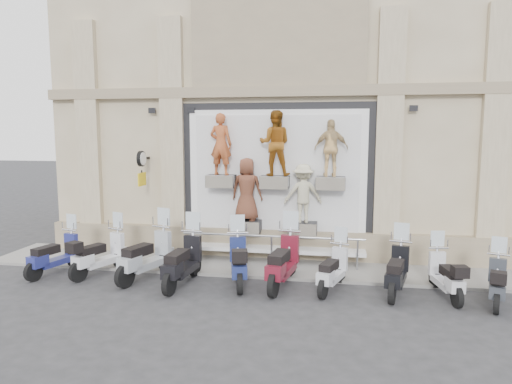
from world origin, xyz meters
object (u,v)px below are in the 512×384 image
clock_sign_bracket (142,164)px  scooter_d (183,251)px  scooter_f (283,251)px  scooter_i (446,267)px  scooter_h (397,261)px  scooter_b (100,245)px  scooter_e (238,252)px  scooter_a (54,246)px  scooter_g (333,261)px  scooter_j (498,273)px  guard_rail (271,252)px  scooter_c (146,246)px

clock_sign_bracket → scooter_d: clock_sign_bracket is taller
clock_sign_bracket → scooter_f: clock_sign_bracket is taller
scooter_i → clock_sign_bracket: bearing=156.8°
scooter_h → scooter_i: (1.06, -0.02, -0.07)m
scooter_b → scooter_e: scooter_e is taller
scooter_e → scooter_f: (1.09, 0.00, 0.06)m
scooter_a → scooter_g: scooter_a is taller
scooter_e → scooter_b: bearing=164.3°
scooter_b → scooter_e: size_ratio=0.97×
clock_sign_bracket → scooter_g: 6.26m
scooter_a → scooter_j: scooter_a is taller
scooter_h → scooter_i: 1.06m
clock_sign_bracket → scooter_e: bearing=-30.1°
scooter_b → scooter_h: scooter_b is taller
scooter_d → scooter_h: bearing=7.9°
guard_rail → scooter_f: scooter_f is taller
scooter_d → scooter_j: size_ratio=1.23×
scooter_a → scooter_j: bearing=13.4°
guard_rail → scooter_a: (-5.54, -1.48, 0.29)m
scooter_c → scooter_e: (2.38, 0.01, -0.06)m
clock_sign_bracket → scooter_j: size_ratio=0.60×
scooter_i → scooter_j: size_ratio=1.02×
scooter_g → scooter_h: (1.46, 0.02, 0.07)m
scooter_h → scooter_j: scooter_h is taller
scooter_d → scooter_e: 1.36m
scooter_c → scooter_i: scooter_c is taller
scooter_h → scooter_j: 2.08m
scooter_c → scooter_d: scooter_c is taller
scooter_f → scooter_g: bearing=5.5°
scooter_b → scooter_j: (9.51, -0.45, -0.09)m
scooter_b → scooter_j: scooter_b is taller
scooter_a → scooter_g: 7.20m
clock_sign_bracket → scooter_f: (4.38, -1.90, -1.93)m
scooter_a → scooter_i: bearing=14.8°
scooter_a → scooter_f: size_ratio=0.86×
scooter_j → scooter_d: bearing=-162.8°
guard_rail → scooter_b: bearing=-163.0°
scooter_i → guard_rail: bearing=150.6°
clock_sign_bracket → scooter_j: 9.58m
clock_sign_bracket → scooter_h: size_ratio=0.53×
scooter_d → scooter_e: bearing=18.2°
scooter_i → scooter_a: bearing=170.3°
scooter_d → scooter_g: 3.61m
scooter_g → scooter_i: scooter_g is taller
scooter_c → clock_sign_bracket: bearing=133.7°
scooter_b → scooter_d: 2.43m
scooter_e → scooter_j: (5.79, -0.34, -0.12)m
guard_rail → scooter_e: scooter_e is taller
scooter_b → scooter_h: (7.45, -0.17, -0.00)m
scooter_c → scooter_f: 3.47m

